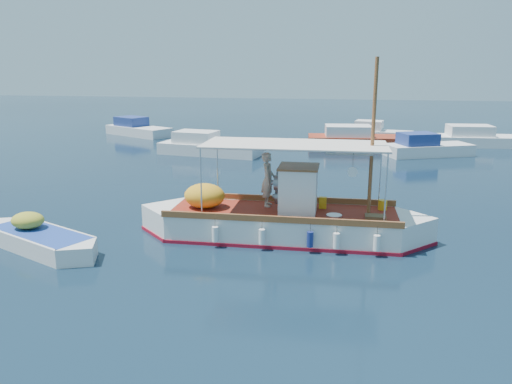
# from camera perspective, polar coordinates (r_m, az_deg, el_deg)

# --- Properties ---
(ground) EXTENTS (160.00, 160.00, 0.00)m
(ground) POSITION_cam_1_polar(r_m,az_deg,el_deg) (17.96, 5.02, -5.38)
(ground) COLOR black
(ground) RESTS_ON ground
(fishing_caique) EXTENTS (10.68, 3.18, 6.51)m
(fishing_caique) POSITION_cam_1_polar(r_m,az_deg,el_deg) (18.01, 2.89, -3.35)
(fishing_caique) COLOR white
(fishing_caique) RESTS_ON ground
(dinghy) EXTENTS (5.02, 3.01, 1.34)m
(dinghy) POSITION_cam_1_polar(r_m,az_deg,el_deg) (18.42, -23.44, -5.12)
(dinghy) COLOR white
(dinghy) RESTS_ON ground
(bg_boat_nw) EXTENTS (7.39, 3.40, 1.80)m
(bg_boat_nw) POSITION_cam_1_polar(r_m,az_deg,el_deg) (35.22, -5.60, 5.10)
(bg_boat_nw) COLOR silver
(bg_boat_nw) RESTS_ON ground
(bg_boat_n) EXTENTS (8.86, 3.72, 1.80)m
(bg_boat_n) POSITION_cam_1_polar(r_m,az_deg,el_deg) (39.51, 11.91, 5.84)
(bg_boat_n) COLOR maroon
(bg_boat_n) RESTS_ON ground
(bg_boat_ne) EXTENTS (6.27, 4.33, 1.80)m
(bg_boat_ne) POSITION_cam_1_polar(r_m,az_deg,el_deg) (36.42, 18.86, 4.71)
(bg_boat_ne) COLOR silver
(bg_boat_ne) RESTS_ON ground
(bg_boat_e) EXTENTS (8.17, 3.19, 1.80)m
(bg_boat_e) POSITION_cam_1_polar(r_m,az_deg,el_deg) (42.53, 24.37, 5.46)
(bg_boat_e) COLOR silver
(bg_boat_e) RESTS_ON ground
(bg_boat_far_w) EXTENTS (6.94, 5.12, 1.80)m
(bg_boat_far_w) POSITION_cam_1_polar(r_m,az_deg,el_deg) (46.27, -13.43, 6.94)
(bg_boat_far_w) COLOR silver
(bg_boat_far_w) RESTS_ON ground
(bg_boat_far_n) EXTENTS (5.73, 2.98, 1.80)m
(bg_boat_far_n) POSITION_cam_1_polar(r_m,az_deg,el_deg) (43.22, 13.60, 6.44)
(bg_boat_far_n) COLOR silver
(bg_boat_far_n) RESTS_ON ground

